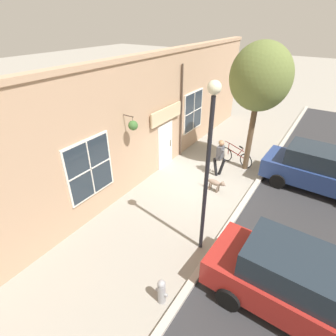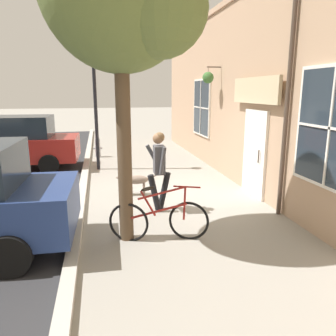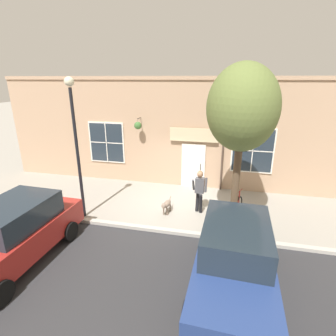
{
  "view_description": "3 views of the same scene",
  "coord_description": "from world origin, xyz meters",
  "px_view_note": "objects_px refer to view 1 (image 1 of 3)",
  "views": [
    {
      "loc": [
        3.93,
        -8.46,
        6.24
      ],
      "look_at": [
        -0.94,
        -1.06,
        1.04
      ],
      "focal_mm": 28.0,
      "sensor_mm": 36.0,
      "label": 1
    },
    {
      "loc": [
        1.5,
        7.78,
        2.53
      ],
      "look_at": [
        0.14,
        1.29,
        0.97
      ],
      "focal_mm": 35.0,
      "sensor_mm": 36.0,
      "label": 2
    },
    {
      "loc": [
        9.52,
        1.99,
        4.99
      ],
      "look_at": [
        -0.43,
        -0.27,
        1.47
      ],
      "focal_mm": 28.0,
      "sensor_mm": 36.0,
      "label": 3
    }
  ],
  "objects_px": {
    "leaning_bicycle": "(236,156)",
    "fire_hydrant": "(162,291)",
    "parked_car_nearest_curb": "(298,285)",
    "pedestrian_walking": "(220,155)",
    "street_lamp": "(209,153)",
    "dog_on_leash": "(216,183)",
    "parked_car_mid_block": "(319,170)",
    "street_tree_by_curb": "(258,79)"
  },
  "relations": [
    {
      "from": "street_lamp",
      "to": "pedestrian_walking",
      "type": "bearing_deg",
      "value": 107.05
    },
    {
      "from": "pedestrian_walking",
      "to": "parked_car_mid_block",
      "type": "bearing_deg",
      "value": 18.49
    },
    {
      "from": "pedestrian_walking",
      "to": "dog_on_leash",
      "type": "height_order",
      "value": "pedestrian_walking"
    },
    {
      "from": "leaning_bicycle",
      "to": "fire_hydrant",
      "type": "distance_m",
      "value": 7.85
    },
    {
      "from": "dog_on_leash",
      "to": "parked_car_nearest_curb",
      "type": "bearing_deg",
      "value": -44.44
    },
    {
      "from": "street_lamp",
      "to": "parked_car_nearest_curb",
      "type": "bearing_deg",
      "value": -11.3
    },
    {
      "from": "pedestrian_walking",
      "to": "fire_hydrant",
      "type": "distance_m",
      "value": 6.51
    },
    {
      "from": "pedestrian_walking",
      "to": "parked_car_mid_block",
      "type": "height_order",
      "value": "parked_car_mid_block"
    },
    {
      "from": "leaning_bicycle",
      "to": "street_lamp",
      "type": "relative_size",
      "value": 0.34
    },
    {
      "from": "street_tree_by_curb",
      "to": "parked_car_mid_block",
      "type": "distance_m",
      "value": 4.36
    },
    {
      "from": "pedestrian_walking",
      "to": "parked_car_nearest_curb",
      "type": "relative_size",
      "value": 0.39
    },
    {
      "from": "pedestrian_walking",
      "to": "fire_hydrant",
      "type": "xyz_separation_m",
      "value": [
        1.3,
        -6.35,
        -0.63
      ]
    },
    {
      "from": "pedestrian_walking",
      "to": "street_lamp",
      "type": "distance_m",
      "value": 4.94
    },
    {
      "from": "parked_car_mid_block",
      "to": "fire_hydrant",
      "type": "distance_m",
      "value": 7.99
    },
    {
      "from": "street_tree_by_curb",
      "to": "leaning_bicycle",
      "type": "xyz_separation_m",
      "value": [
        -0.46,
        0.11,
        -3.65
      ]
    },
    {
      "from": "parked_car_mid_block",
      "to": "street_lamp",
      "type": "distance_m",
      "value": 6.44
    },
    {
      "from": "parked_car_nearest_curb",
      "to": "street_lamp",
      "type": "bearing_deg",
      "value": 168.7
    },
    {
      "from": "leaning_bicycle",
      "to": "fire_hydrant",
      "type": "xyz_separation_m",
      "value": [
        1.04,
        -7.78,
        0.02
      ]
    },
    {
      "from": "dog_on_leash",
      "to": "parked_car_mid_block",
      "type": "bearing_deg",
      "value": 36.43
    },
    {
      "from": "leaning_bicycle",
      "to": "street_lamp",
      "type": "bearing_deg",
      "value": -79.69
    },
    {
      "from": "pedestrian_walking",
      "to": "parked_car_nearest_curb",
      "type": "xyz_separation_m",
      "value": [
        4.03,
        -4.75,
        -0.15
      ]
    },
    {
      "from": "parked_car_nearest_curb",
      "to": "street_tree_by_curb",
      "type": "bearing_deg",
      "value": 118.58
    },
    {
      "from": "dog_on_leash",
      "to": "street_lamp",
      "type": "height_order",
      "value": "street_lamp"
    },
    {
      "from": "dog_on_leash",
      "to": "leaning_bicycle",
      "type": "relative_size",
      "value": 0.59
    },
    {
      "from": "dog_on_leash",
      "to": "street_lamp",
      "type": "relative_size",
      "value": 0.2
    },
    {
      "from": "parked_car_nearest_curb",
      "to": "pedestrian_walking",
      "type": "bearing_deg",
      "value": 130.32
    },
    {
      "from": "pedestrian_walking",
      "to": "parked_car_nearest_curb",
      "type": "bearing_deg",
      "value": -49.68
    },
    {
      "from": "leaning_bicycle",
      "to": "fire_hydrant",
      "type": "bearing_deg",
      "value": -82.39
    },
    {
      "from": "pedestrian_walking",
      "to": "parked_car_nearest_curb",
      "type": "distance_m",
      "value": 6.23
    },
    {
      "from": "parked_car_nearest_curb",
      "to": "street_lamp",
      "type": "xyz_separation_m",
      "value": [
        -2.74,
        0.55,
        2.39
      ]
    },
    {
      "from": "street_tree_by_curb",
      "to": "street_lamp",
      "type": "height_order",
      "value": "street_tree_by_curb"
    },
    {
      "from": "pedestrian_walking",
      "to": "dog_on_leash",
      "type": "xyz_separation_m",
      "value": [
        0.42,
        -1.2,
        -0.65
      ]
    },
    {
      "from": "fire_hydrant",
      "to": "leaning_bicycle",
      "type": "bearing_deg",
      "value": 97.61
    },
    {
      "from": "dog_on_leash",
      "to": "parked_car_nearest_curb",
      "type": "distance_m",
      "value": 5.09
    },
    {
      "from": "pedestrian_walking",
      "to": "leaning_bicycle",
      "type": "xyz_separation_m",
      "value": [
        0.26,
        1.44,
        -0.65
      ]
    },
    {
      "from": "parked_car_nearest_curb",
      "to": "parked_car_mid_block",
      "type": "relative_size",
      "value": 1.0
    },
    {
      "from": "dog_on_leash",
      "to": "street_lamp",
      "type": "bearing_deg",
      "value": -73.75
    },
    {
      "from": "parked_car_nearest_curb",
      "to": "fire_hydrant",
      "type": "bearing_deg",
      "value": -149.68
    },
    {
      "from": "parked_car_nearest_curb",
      "to": "leaning_bicycle",
      "type": "bearing_deg",
      "value": 121.34
    },
    {
      "from": "street_tree_by_curb",
      "to": "parked_car_nearest_curb",
      "type": "height_order",
      "value": "street_tree_by_curb"
    },
    {
      "from": "pedestrian_walking",
      "to": "leaning_bicycle",
      "type": "distance_m",
      "value": 1.6
    },
    {
      "from": "pedestrian_walking",
      "to": "street_lamp",
      "type": "height_order",
      "value": "street_lamp"
    }
  ]
}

